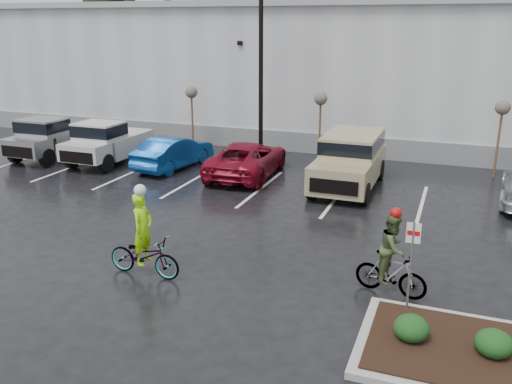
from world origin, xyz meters
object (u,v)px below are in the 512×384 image
at_px(fire_lane_sign, 411,257).
at_px(suv_tan, 349,162).
at_px(cyclist_olive, 392,263).
at_px(cyclist_hivis, 144,248).
at_px(pickup_silver, 57,136).
at_px(sapling_mid, 321,102).
at_px(pickup_white, 112,140).
at_px(sapling_west, 191,96).
at_px(car_blue, 174,152).
at_px(lamppost, 261,34).
at_px(sapling_east, 502,112).
at_px(car_red, 247,159).

distance_m(fire_lane_sign, suv_tan, 9.64).
bearing_deg(cyclist_olive, cyclist_hivis, 112.80).
xyz_separation_m(pickup_silver, suv_tan, (14.14, -0.30, 0.05)).
bearing_deg(sapling_mid, pickup_white, -159.71).
bearing_deg(sapling_west, suv_tan, -23.25).
xyz_separation_m(sapling_west, car_blue, (0.80, -3.41, -2.02)).
height_order(sapling_mid, pickup_silver, sapling_mid).
relative_size(lamppost, suv_tan, 1.81).
height_order(sapling_mid, suv_tan, sapling_mid).
bearing_deg(sapling_west, car_blue, -76.83).
bearing_deg(fire_lane_sign, pickup_silver, 151.51).
bearing_deg(pickup_silver, sapling_east, 9.89).
bearing_deg(sapling_mid, cyclist_olive, -67.97).
xyz_separation_m(sapling_mid, cyclist_olive, (4.82, -11.91, -1.93)).
relative_size(sapling_east, car_blue, 0.75).
bearing_deg(suv_tan, pickup_silver, 178.78).
xyz_separation_m(lamppost, sapling_east, (10.00, 1.00, -2.96)).
height_order(sapling_west, car_blue, sapling_west).
bearing_deg(cyclist_hivis, sapling_mid, -4.01).
distance_m(pickup_silver, car_blue, 6.32).
bearing_deg(car_blue, pickup_silver, 6.98).
bearing_deg(car_red, lamppost, -86.41).
bearing_deg(pickup_silver, cyclist_olive, -26.82).
xyz_separation_m(lamppost, sapling_mid, (2.50, 1.00, -2.96)).
height_order(sapling_mid, car_red, sapling_mid).
distance_m(lamppost, pickup_silver, 10.88).
bearing_deg(car_red, fire_lane_sign, 125.32).
bearing_deg(car_blue, sapling_mid, -142.15).
distance_m(pickup_white, suv_tan, 11.07).
distance_m(lamppost, sapling_east, 10.48).
height_order(fire_lane_sign, cyclist_hivis, cyclist_hivis).
bearing_deg(pickup_silver, fire_lane_sign, -28.49).
distance_m(pickup_white, cyclist_olive, 16.23).
relative_size(lamppost, car_red, 1.79).
bearing_deg(cyclist_olive, car_blue, 62.56).
xyz_separation_m(lamppost, cyclist_olive, (7.32, -10.91, -4.89)).
height_order(sapling_west, fire_lane_sign, sapling_west).
relative_size(sapling_west, car_red, 0.62).
distance_m(fire_lane_sign, cyclist_hivis, 6.48).
xyz_separation_m(lamppost, car_red, (0.29, -2.42, -4.97)).
height_order(car_red, cyclist_olive, cyclist_olive).
relative_size(sapling_mid, pickup_white, 0.62).
height_order(pickup_silver, suv_tan, suv_tan).
distance_m(pickup_silver, cyclist_hivis, 14.57).
xyz_separation_m(sapling_west, sapling_mid, (6.50, 0.00, 0.00)).
bearing_deg(pickup_white, lamppost, 19.70).
xyz_separation_m(sapling_mid, fire_lane_sign, (5.30, -12.80, -1.32)).
relative_size(sapling_east, cyclist_hivis, 1.33).
bearing_deg(suv_tan, fire_lane_sign, -70.74).
distance_m(sapling_mid, pickup_white, 9.69).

